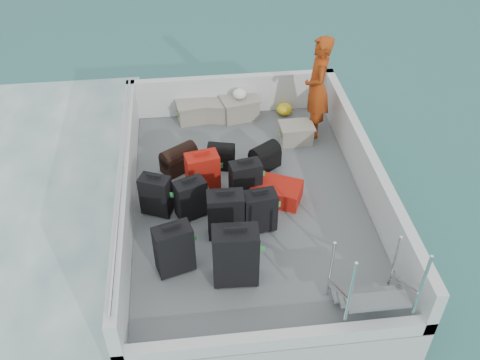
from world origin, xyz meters
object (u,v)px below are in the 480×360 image
object	(u,v)px
suitcase_5	(203,173)
crate_3	(296,134)
crate_2	(240,109)
suitcase_0	(174,250)
crate_0	(194,112)
suitcase_8	(277,192)
suitcase_1	(156,196)
suitcase_2	(191,199)
suitcase_6	(259,212)
suitcase_3	(235,256)
crate_1	(216,111)
suitcase_4	(226,215)
suitcase_7	(246,180)
passenger	(317,88)

from	to	relation	value
suitcase_5	crate_3	distance (m)	1.93
crate_2	crate_3	xyz separation A→B (m)	(0.84, -0.84, -0.03)
suitcase_0	suitcase_5	xyz separation A→B (m)	(0.44, 1.49, -0.03)
crate_0	suitcase_8	bearing A→B (deg)	-63.83
crate_0	crate_2	world-z (taller)	crate_2
suitcase_0	crate_3	size ratio (longest dim) A/B	1.39
crate_0	crate_2	bearing A→B (deg)	0.00
suitcase_1	suitcase_5	bearing A→B (deg)	53.49
suitcase_2	suitcase_6	world-z (taller)	suitcase_6
suitcase_8	suitcase_0	bearing A→B (deg)	153.27
suitcase_3	suitcase_8	bearing A→B (deg)	64.72
crate_0	crate_2	size ratio (longest dim) A/B	0.91
suitcase_6	crate_3	distance (m)	2.14
suitcase_5	suitcase_6	xyz separation A→B (m)	(0.71, -0.88, -0.02)
crate_1	crate_3	xyz separation A→B (m)	(1.26, -0.84, -0.01)
suitcase_3	suitcase_4	distance (m)	0.80
suitcase_0	suitcase_7	world-z (taller)	suitcase_0
suitcase_8	crate_2	distance (m)	2.24
suitcase_8	suitcase_6	bearing A→B (deg)	174.12
suitcase_3	passenger	xyz separation A→B (m)	(1.65, 3.03, 0.45)
suitcase_3	crate_0	size ratio (longest dim) A/B	1.53
suitcase_4	passenger	world-z (taller)	passenger
suitcase_5	crate_0	world-z (taller)	suitcase_5
suitcase_2	suitcase_7	size ratio (longest dim) A/B	0.98
suitcase_7	suitcase_4	bearing A→B (deg)	-125.90
suitcase_2	passenger	xyz separation A→B (m)	(2.14, 1.81, 0.57)
suitcase_2	crate_0	size ratio (longest dim) A/B	1.11
suitcase_3	suitcase_8	world-z (taller)	suitcase_3
suitcase_3	passenger	world-z (taller)	passenger
suitcase_5	suitcase_6	bearing A→B (deg)	-62.03
suitcase_1	suitcase_4	world-z (taller)	suitcase_4
suitcase_2	passenger	distance (m)	2.86
suitcase_0	suitcase_7	distance (m)	1.65
suitcase_3	suitcase_6	xyz separation A→B (m)	(0.42, 0.86, -0.11)
suitcase_2	suitcase_4	xyz separation A→B (m)	(0.44, -0.43, 0.05)
suitcase_6	crate_2	distance (m)	2.79
crate_0	suitcase_0	bearing A→B (deg)	-96.68
suitcase_0	suitcase_4	world-z (taller)	suitcase_0
suitcase_7	passenger	world-z (taller)	passenger
suitcase_7	crate_0	distance (m)	2.22
suitcase_7	suitcase_3	bearing A→B (deg)	-111.51
suitcase_5	crate_3	size ratio (longest dim) A/B	1.27
suitcase_4	suitcase_3	bearing A→B (deg)	-85.29
suitcase_1	crate_3	world-z (taller)	suitcase_1
crate_0	crate_3	distance (m)	1.85
suitcase_6	suitcase_3	bearing A→B (deg)	-123.15
suitcase_0	suitcase_1	world-z (taller)	suitcase_0
suitcase_6	passenger	xyz separation A→B (m)	(1.24, 2.17, 0.56)
suitcase_4	crate_2	size ratio (longest dim) A/B	1.18
suitcase_3	suitcase_0	bearing A→B (deg)	163.97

